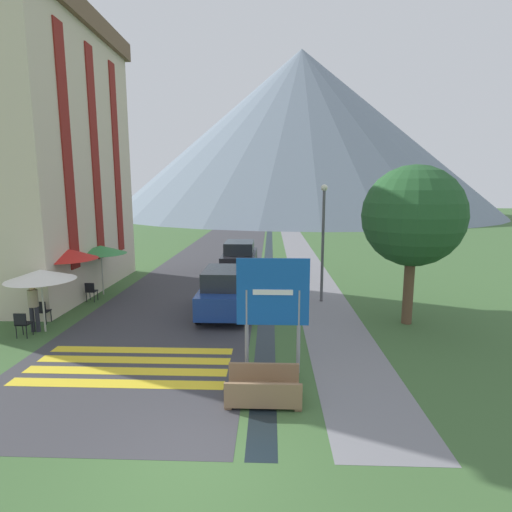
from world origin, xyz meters
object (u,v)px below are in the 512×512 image
(hotel_building, at_px, (36,146))
(person_seated_near, at_px, (51,298))
(cafe_chair_near_right, at_px, (42,310))
(cafe_chair_nearest, at_px, (22,323))
(cafe_umbrella_middle_red, at_px, (66,254))
(parked_car_far, at_px, (240,257))
(streetlamp, at_px, (323,233))
(footbridge, at_px, (263,390))
(cafe_umbrella_front_white, at_px, (40,275))
(cafe_chair_far_left, at_px, (91,290))
(road_sign, at_px, (273,301))
(parked_car_near, at_px, (225,291))
(tree_by_path, at_px, (413,216))
(person_standing_terrace, at_px, (33,304))
(cafe_umbrella_rear_green, at_px, (101,250))

(hotel_building, bearing_deg, person_seated_near, -58.66)
(cafe_chair_near_right, height_order, cafe_chair_nearest, same)
(cafe_umbrella_middle_red, bearing_deg, parked_car_far, 50.07)
(cafe_chair_nearest, height_order, streetlamp, streetlamp)
(footbridge, bearing_deg, cafe_umbrella_front_white, 150.91)
(cafe_chair_near_right, distance_m, cafe_umbrella_front_white, 1.73)
(cafe_chair_nearest, relative_size, cafe_chair_far_left, 1.00)
(road_sign, xyz_separation_m, streetlamp, (2.15, 6.94, 1.01))
(road_sign, distance_m, cafe_umbrella_middle_red, 9.89)
(hotel_building, distance_m, cafe_umbrella_middle_red, 5.98)
(footbridge, distance_m, cafe_umbrella_middle_red, 10.74)
(road_sign, xyz_separation_m, parked_car_near, (-1.81, 4.99, -1.06))
(cafe_umbrella_front_white, bearing_deg, tree_by_path, 6.06)
(footbridge, relative_size, cafe_chair_nearest, 2.00)
(parked_car_near, relative_size, cafe_chair_nearest, 4.74)
(parked_car_far, height_order, cafe_chair_nearest, parked_car_far)
(parked_car_near, bearing_deg, cafe_chair_nearest, -156.31)
(road_sign, height_order, cafe_chair_far_left, road_sign)
(hotel_building, bearing_deg, parked_car_far, 27.40)
(person_standing_terrace, distance_m, person_seated_near, 1.88)
(cafe_umbrella_front_white, bearing_deg, cafe_chair_nearest, -123.52)
(cafe_umbrella_front_white, bearing_deg, cafe_umbrella_middle_red, 100.22)
(tree_by_path, bearing_deg, cafe_umbrella_front_white, -173.94)
(parked_car_far, height_order, cafe_chair_far_left, parked_car_far)
(parked_car_near, relative_size, cafe_umbrella_middle_red, 1.63)
(cafe_umbrella_rear_green, relative_size, tree_by_path, 0.40)
(cafe_chair_far_left, distance_m, cafe_umbrella_middle_red, 2.05)
(road_sign, relative_size, person_standing_terrace, 1.84)
(cafe_chair_nearest, xyz_separation_m, tree_by_path, (13.00, 1.93, 3.35))
(cafe_umbrella_rear_green, distance_m, person_seated_near, 3.49)
(parked_car_near, bearing_deg, parked_car_far, 90.47)
(cafe_umbrella_middle_red, bearing_deg, person_seated_near, -105.15)
(parked_car_far, distance_m, tree_by_path, 11.57)
(cafe_umbrella_front_white, relative_size, cafe_umbrella_middle_red, 0.90)
(tree_by_path, bearing_deg, parked_car_near, 172.84)
(person_seated_near, xyz_separation_m, tree_by_path, (13.34, -0.44, 3.18))
(road_sign, xyz_separation_m, tree_by_path, (4.88, 4.15, 1.90))
(cafe_umbrella_front_white, height_order, tree_by_path, tree_by_path)
(road_sign, bearing_deg, streetlamp, 72.81)
(parked_car_near, bearing_deg, tree_by_path, -7.16)
(cafe_chair_nearest, xyz_separation_m, cafe_umbrella_middle_red, (-0.09, 3.27, 1.74))
(person_standing_terrace, bearing_deg, parked_car_far, 59.03)
(road_sign, relative_size, streetlamp, 0.61)
(parked_car_far, bearing_deg, person_standing_terrace, -120.97)
(cafe_umbrella_middle_red, distance_m, cafe_umbrella_rear_green, 2.28)
(cafe_umbrella_middle_red, distance_m, person_standing_terrace, 3.00)
(parked_car_far, xyz_separation_m, tree_by_path, (6.75, -8.92, 2.95))
(cafe_chair_far_left, relative_size, tree_by_path, 0.15)
(footbridge, distance_m, person_seated_near, 10.20)
(parked_car_near, relative_size, cafe_umbrella_front_white, 1.81)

